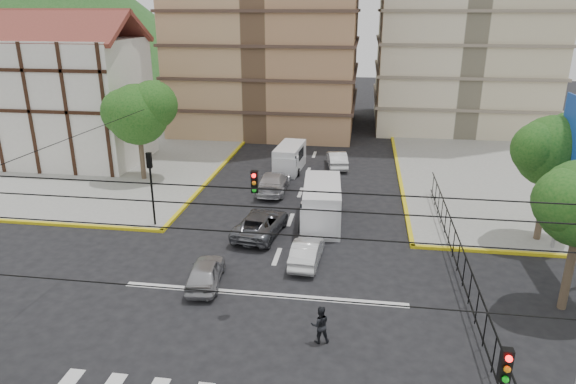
% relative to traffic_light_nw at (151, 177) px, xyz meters
% --- Properties ---
extents(ground, '(160.00, 160.00, 0.00)m').
position_rel_traffic_light_nw_xyz_m(ground, '(7.80, -7.80, -3.11)').
color(ground, black).
rests_on(ground, ground).
extents(sidewalk_nw, '(26.00, 26.00, 0.15)m').
position_rel_traffic_light_nw_xyz_m(sidewalk_nw, '(-12.20, 12.20, -3.04)').
color(sidewalk_nw, gray).
rests_on(sidewalk_nw, ground).
extents(sidewalk_ne, '(26.00, 26.00, 0.15)m').
position_rel_traffic_light_nw_xyz_m(sidewalk_ne, '(27.80, 12.20, -3.04)').
color(sidewalk_ne, gray).
rests_on(sidewalk_ne, ground).
extents(stop_line, '(13.00, 0.40, 0.01)m').
position_rel_traffic_light_nw_xyz_m(stop_line, '(7.80, -6.60, -3.11)').
color(stop_line, silver).
rests_on(stop_line, ground).
extents(tudor_building, '(10.80, 8.05, 12.23)m').
position_rel_traffic_light_nw_xyz_m(tudor_building, '(-11.20, 12.20, 2.14)').
color(tudor_building, silver).
rests_on(tudor_building, ground).
extents(park_fence, '(0.10, 22.50, 1.66)m').
position_rel_traffic_light_nw_xyz_m(park_fence, '(16.80, -3.30, -3.11)').
color(park_fence, black).
rests_on(park_fence, ground).
extents(tree_park_c, '(4.65, 3.80, 7.25)m').
position_rel_traffic_light_nw_xyz_m(tree_park_c, '(21.89, 1.21, 2.22)').
color(tree_park_c, '#473828').
rests_on(tree_park_c, ground).
extents(tree_tudor, '(5.39, 4.40, 7.43)m').
position_rel_traffic_light_nw_xyz_m(tree_tudor, '(-4.10, 8.21, 2.11)').
color(tree_tudor, '#473828').
rests_on(tree_tudor, ground).
extents(traffic_light_nw, '(0.28, 0.22, 4.40)m').
position_rel_traffic_light_nw_xyz_m(traffic_light_nw, '(0.00, 0.00, 0.00)').
color(traffic_light_nw, black).
rests_on(traffic_light_nw, ground).
extents(traffic_light_hanging, '(18.00, 9.12, 0.92)m').
position_rel_traffic_light_nw_xyz_m(traffic_light_hanging, '(7.80, -9.84, 2.79)').
color(traffic_light_hanging, black).
rests_on(traffic_light_hanging, ground).
extents(van_right_lane, '(2.53, 5.62, 2.47)m').
position_rel_traffic_light_nw_xyz_m(van_right_lane, '(9.72, 1.72, -1.91)').
color(van_right_lane, silver).
rests_on(van_right_lane, ground).
extents(van_left_lane, '(2.13, 4.70, 2.06)m').
position_rel_traffic_light_nw_xyz_m(van_left_lane, '(6.30, 12.05, -2.11)').
color(van_left_lane, silver).
rests_on(van_left_lane, ground).
extents(car_silver_front_left, '(1.89, 3.82, 1.25)m').
position_rel_traffic_light_nw_xyz_m(car_silver_front_left, '(4.97, -6.07, -2.49)').
color(car_silver_front_left, '#A7A6AB').
rests_on(car_silver_front_left, ground).
extents(car_white_front_right, '(1.53, 3.86, 1.25)m').
position_rel_traffic_light_nw_xyz_m(car_white_front_right, '(9.41, -3.18, -2.49)').
color(car_white_front_right, white).
rests_on(car_white_front_right, ground).
extents(car_grey_mid_left, '(2.86, 5.11, 1.35)m').
position_rel_traffic_light_nw_xyz_m(car_grey_mid_left, '(6.42, -0.14, -2.44)').
color(car_grey_mid_left, '#5A5C62').
rests_on(car_grey_mid_left, ground).
extents(car_silver_rear_left, '(2.02, 4.87, 1.41)m').
position_rel_traffic_light_nw_xyz_m(car_silver_rear_left, '(5.87, 7.14, -2.41)').
color(car_silver_rear_left, silver).
rests_on(car_silver_rear_left, ground).
extents(car_darkgrey_mid_right, '(2.13, 4.57, 1.51)m').
position_rel_traffic_light_nw_xyz_m(car_darkgrey_mid_right, '(9.10, 7.70, -2.36)').
color(car_darkgrey_mid_right, '#2B2A2D').
rests_on(car_darkgrey_mid_right, ground).
extents(car_white_rear_right, '(2.07, 4.26, 1.34)m').
position_rel_traffic_light_nw_xyz_m(car_white_rear_right, '(9.97, 13.68, -2.44)').
color(car_white_rear_right, white).
rests_on(car_white_rear_right, ground).
extents(pedestrian_crosswalk, '(0.87, 0.75, 1.54)m').
position_rel_traffic_light_nw_xyz_m(pedestrian_crosswalk, '(10.65, -9.70, -2.34)').
color(pedestrian_crosswalk, black).
rests_on(pedestrian_crosswalk, ground).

